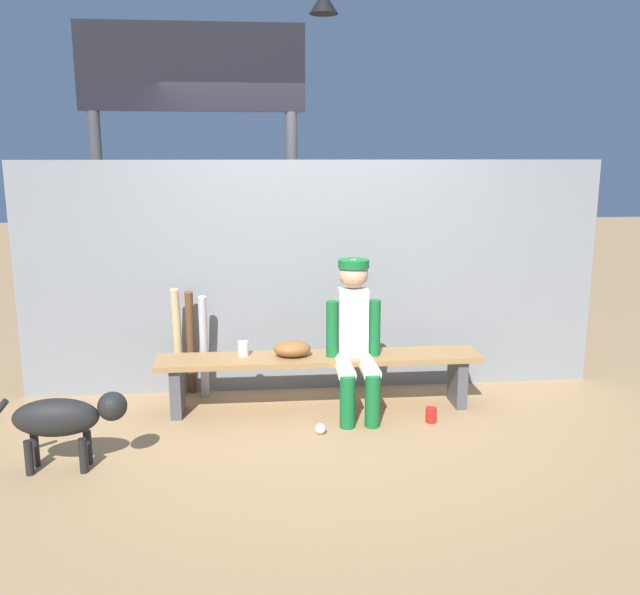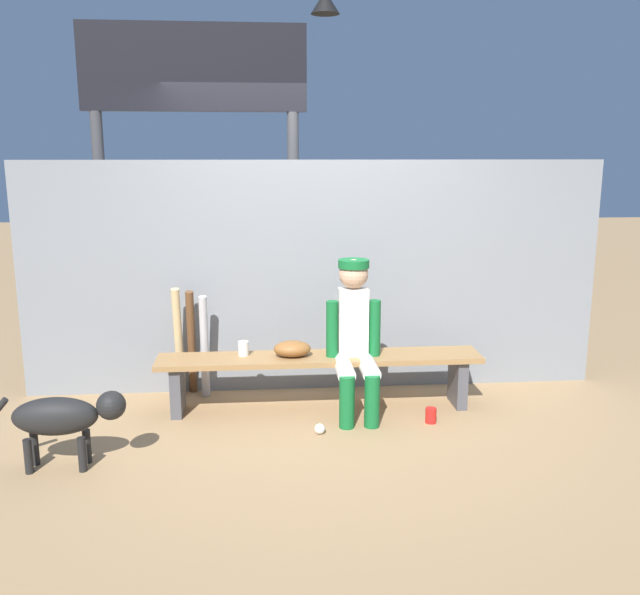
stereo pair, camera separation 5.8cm
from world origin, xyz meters
name	(u,v)px [view 1 (the left image)]	position (x,y,z in m)	size (l,w,h in m)	color
ground_plane	(320,408)	(0.00, 0.00, 0.00)	(30.00, 30.00, 0.00)	#9E7A51
chainlink_fence	(314,278)	(0.00, 0.48, 0.93)	(4.68, 0.03, 1.87)	gray
dugout_bench	(320,367)	(0.00, 0.00, 0.33)	(2.44, 0.36, 0.42)	olive
player_seated	(355,333)	(0.25, -0.11, 0.62)	(0.41, 0.55, 1.15)	silver
baseball_glove	(292,349)	(-0.21, 0.00, 0.48)	(0.28, 0.20, 0.12)	brown
bat_aluminum_silver	(204,347)	(-0.89, 0.30, 0.42)	(0.06, 0.06, 0.85)	#B7B7BC
bat_wood_dark	(191,343)	(-1.00, 0.39, 0.44)	(0.06, 0.06, 0.88)	brown
bat_wood_natural	(178,343)	(-1.09, 0.34, 0.45)	(0.06, 0.06, 0.91)	tan
baseball	(321,429)	(-0.04, -0.48, 0.04)	(0.07, 0.07, 0.07)	white
cup_on_ground	(431,415)	(0.78, -0.35, 0.06)	(0.08, 0.08, 0.11)	red
cup_on_bench	(243,349)	(-0.58, 0.06, 0.48)	(0.08, 0.08, 0.11)	silver
scoreboard	(202,114)	(-0.90, 1.12, 2.24)	(2.17, 0.27, 3.22)	#3F3F42
dog	(66,418)	(-1.65, -0.86, 0.34)	(0.84, 0.20, 0.49)	black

